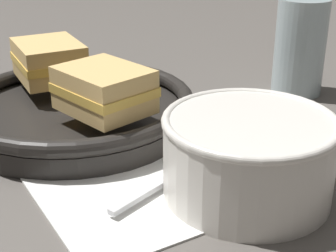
{
  "coord_description": "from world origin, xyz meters",
  "views": [
    {
      "loc": [
        -0.17,
        -0.44,
        0.25
      ],
      "look_at": [
        -0.0,
        -0.0,
        0.04
      ],
      "focal_mm": 55.0,
      "sensor_mm": 36.0,
      "label": 1
    }
  ],
  "objects_px": {
    "skillet": "(77,110)",
    "sandwich_near_right": "(49,61)",
    "spoon": "(192,165)",
    "drinking_glass": "(300,47)",
    "sandwich_near_left": "(104,90)",
    "soup_bowl": "(248,152)"
  },
  "relations": [
    {
      "from": "spoon",
      "to": "sandwich_near_left",
      "type": "height_order",
      "value": "sandwich_near_left"
    },
    {
      "from": "soup_bowl",
      "to": "drinking_glass",
      "type": "xyz_separation_m",
      "value": [
        0.19,
        0.22,
        0.02
      ]
    },
    {
      "from": "soup_bowl",
      "to": "spoon",
      "type": "bearing_deg",
      "value": 118.59
    },
    {
      "from": "skillet",
      "to": "sandwich_near_left",
      "type": "relative_size",
      "value": 2.36
    },
    {
      "from": "spoon",
      "to": "skillet",
      "type": "relative_size",
      "value": 0.53
    },
    {
      "from": "soup_bowl",
      "to": "sandwich_near_left",
      "type": "distance_m",
      "value": 0.17
    },
    {
      "from": "sandwich_near_right",
      "to": "drinking_glass",
      "type": "xyz_separation_m",
      "value": [
        0.33,
        -0.05,
        -0.0
      ]
    },
    {
      "from": "skillet",
      "to": "sandwich_near_right",
      "type": "distance_m",
      "value": 0.08
    },
    {
      "from": "sandwich_near_left",
      "to": "skillet",
      "type": "bearing_deg",
      "value": 106.76
    },
    {
      "from": "skillet",
      "to": "drinking_glass",
      "type": "relative_size",
      "value": 2.12
    },
    {
      "from": "sandwich_near_left",
      "to": "spoon",
      "type": "bearing_deg",
      "value": -53.67
    },
    {
      "from": "soup_bowl",
      "to": "sandwich_near_right",
      "type": "distance_m",
      "value": 0.3
    },
    {
      "from": "sandwich_near_right",
      "to": "drinking_glass",
      "type": "distance_m",
      "value": 0.33
    },
    {
      "from": "skillet",
      "to": "sandwich_near_left",
      "type": "xyz_separation_m",
      "value": [
        0.02,
        -0.06,
        0.04
      ]
    },
    {
      "from": "skillet",
      "to": "sandwich_near_right",
      "type": "height_order",
      "value": "sandwich_near_right"
    },
    {
      "from": "sandwich_near_right",
      "to": "drinking_glass",
      "type": "height_order",
      "value": "drinking_glass"
    },
    {
      "from": "soup_bowl",
      "to": "drinking_glass",
      "type": "height_order",
      "value": "drinking_glass"
    },
    {
      "from": "soup_bowl",
      "to": "spoon",
      "type": "distance_m",
      "value": 0.07
    },
    {
      "from": "soup_bowl",
      "to": "drinking_glass",
      "type": "distance_m",
      "value": 0.29
    },
    {
      "from": "skillet",
      "to": "sandwich_near_right",
      "type": "bearing_deg",
      "value": 106.76
    },
    {
      "from": "spoon",
      "to": "sandwich_near_right",
      "type": "height_order",
      "value": "sandwich_near_right"
    },
    {
      "from": "spoon",
      "to": "sandwich_near_left",
      "type": "distance_m",
      "value": 0.12
    }
  ]
}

